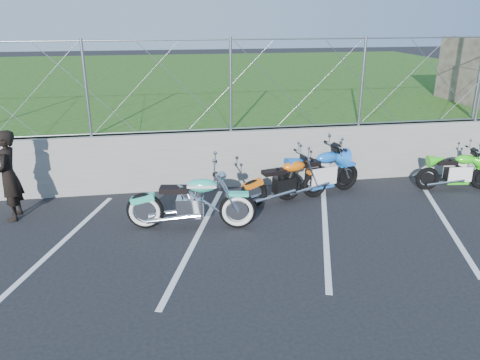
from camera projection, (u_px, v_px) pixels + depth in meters
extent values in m
plane|color=black|center=(202.00, 265.00, 7.44)|extent=(90.00, 90.00, 0.00)
cube|color=slate|center=(187.00, 161.00, 10.46)|extent=(30.00, 0.22, 1.30)
cube|color=#234A13|center=(172.00, 91.00, 19.74)|extent=(30.00, 20.00, 1.30)
cylinder|color=gray|center=(182.00, 40.00, 9.58)|extent=(28.00, 0.03, 0.03)
cylinder|color=gray|center=(186.00, 130.00, 10.23)|extent=(28.00, 0.03, 0.03)
cube|color=silver|center=(57.00, 247.00, 7.99)|extent=(1.49, 4.31, 0.01)
cube|color=silver|center=(197.00, 237.00, 8.36)|extent=(1.49, 4.31, 0.01)
cube|color=silver|center=(325.00, 227.00, 8.74)|extent=(1.49, 4.31, 0.01)
cube|color=silver|center=(443.00, 218.00, 9.12)|extent=(1.49, 4.31, 0.01)
torus|color=black|center=(145.00, 211.00, 8.59)|extent=(0.70, 0.23, 0.69)
torus|color=black|center=(238.00, 210.00, 8.61)|extent=(0.70, 0.23, 0.69)
cube|color=silver|center=(190.00, 207.00, 8.57)|extent=(0.52, 0.37, 0.36)
ellipsoid|color=#31C7A4|center=(202.00, 185.00, 8.43)|extent=(0.59, 0.34, 0.24)
cube|color=black|center=(174.00, 189.00, 8.45)|extent=(0.56, 0.33, 0.09)
cube|color=#31C7A4|center=(238.00, 194.00, 8.49)|extent=(0.42, 0.22, 0.06)
cylinder|color=silver|center=(215.00, 168.00, 8.32)|extent=(0.15, 0.75, 0.03)
torus|color=black|center=(254.00, 194.00, 9.53)|extent=(0.61, 0.24, 0.60)
torus|color=black|center=(315.00, 184.00, 10.06)|extent=(0.61, 0.24, 0.60)
cube|color=black|center=(284.00, 185.00, 9.76)|extent=(0.49, 0.36, 0.33)
ellipsoid|color=orange|center=(294.00, 166.00, 9.70)|extent=(0.55, 0.35, 0.22)
cube|color=black|center=(274.00, 172.00, 9.56)|extent=(0.52, 0.34, 0.09)
cube|color=orange|center=(315.00, 172.00, 9.96)|extent=(0.39, 0.22, 0.06)
cylinder|color=silver|center=(303.00, 154.00, 9.70)|extent=(0.18, 0.68, 0.03)
torus|color=black|center=(427.00, 179.00, 10.48)|extent=(0.54, 0.16, 0.53)
cube|color=black|center=(454.00, 175.00, 10.48)|extent=(0.43, 0.29, 0.30)
ellipsoid|color=#37E81D|center=(466.00, 159.00, 10.37)|extent=(0.49, 0.27, 0.21)
cube|color=black|center=(446.00, 162.00, 10.37)|extent=(0.47, 0.26, 0.08)
cylinder|color=silver|center=(474.00, 150.00, 10.30)|extent=(0.10, 0.64, 0.02)
torus|color=black|center=(289.00, 186.00, 9.89)|extent=(0.63, 0.27, 0.62)
torus|color=black|center=(346.00, 177.00, 10.47)|extent=(0.63, 0.27, 0.62)
cube|color=black|center=(317.00, 177.00, 10.14)|extent=(0.54, 0.40, 0.35)
ellipsoid|color=blue|center=(327.00, 157.00, 10.08)|extent=(0.60, 0.39, 0.24)
cube|color=black|center=(308.00, 164.00, 9.91)|extent=(0.57, 0.37, 0.09)
cube|color=blue|center=(347.00, 164.00, 10.37)|extent=(0.42, 0.25, 0.06)
cylinder|color=silver|center=(335.00, 146.00, 10.07)|extent=(0.22, 0.73, 0.03)
imported|color=black|center=(9.00, 176.00, 8.83)|extent=(0.45, 0.66, 1.75)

